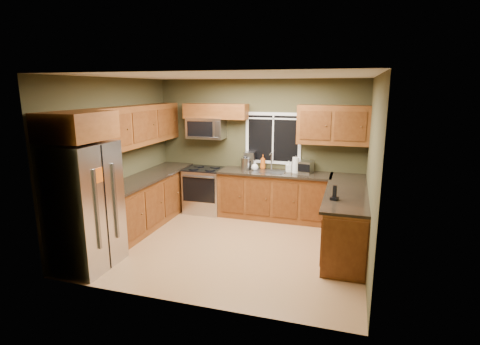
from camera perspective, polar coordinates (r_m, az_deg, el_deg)
The scene contains 29 objects.
floor at distance 6.29m, azimuth -1.39°, elevation -10.93°, with size 4.20×4.20×0.00m, color #9B6E44.
ceiling at distance 5.76m, azimuth -1.54°, elevation 14.48°, with size 4.20×4.20×0.00m, color white.
back_wall at distance 7.58m, azimuth 2.83°, elevation 3.82°, with size 4.20×4.20×0.00m, color #3F3C23.
front_wall at distance 4.26m, azimuth -9.11°, elevation -3.46°, with size 4.20×4.20×0.00m, color #3F3C23.
left_wall at distance 6.82m, azimuth -18.46°, elevation 2.18°, with size 3.60×3.60×0.00m, color #3F3C23.
right_wall at distance 5.60m, azimuth 19.41°, elevation -0.11°, with size 3.60×3.60×0.00m, color #3F3C23.
window at distance 7.47m, azimuth 5.06°, elevation 5.22°, with size 1.12×0.03×1.02m.
base_cabinets_left at distance 7.26m, azimuth -13.86°, elevation -4.25°, with size 0.60×2.65×0.90m, color brown.
countertop_left at distance 7.12m, azimuth -13.89°, elevation -0.65°, with size 0.65×2.65×0.04m, color black.
base_cabinets_back at distance 7.40m, azimuth 5.31°, elevation -3.58°, with size 2.17×0.60×0.90m, color brown.
countertop_back at distance 7.26m, azimuth 5.34°, elevation -0.07°, with size 2.17×0.65×0.04m, color black.
base_cabinets_peninsula at distance 6.36m, azimuth 15.91°, elevation -6.82°, with size 0.60×2.52×0.90m.
countertop_peninsula at distance 6.23m, azimuth 15.95°, elevation -2.70°, with size 0.65×2.50×0.04m, color black.
upper_cabinets_left at distance 7.06m, azimuth -15.42°, elevation 6.89°, with size 0.33×2.65×0.72m, color brown.
upper_cabinets_back_left at distance 7.60m, azimuth -3.73°, elevation 9.30°, with size 1.30×0.33×0.30m, color brown.
upper_cabinets_back_right at distance 7.14m, azimuth 13.99°, elevation 7.04°, with size 1.30×0.33×0.72m, color brown.
upper_cabinet_over_fridge at distance 5.50m, azimuth -23.66°, elevation 6.51°, with size 0.72×0.90×0.38m, color brown.
refrigerator at distance 5.71m, azimuth -22.64°, elevation -4.80°, with size 0.74×0.90×1.80m.
range at distance 7.78m, azimuth -5.37°, elevation -2.63°, with size 0.76×0.69×0.94m.
microwave at distance 7.67m, azimuth -5.18°, elevation 6.75°, with size 0.76×0.41×0.42m.
sink at distance 7.29m, azimuth 4.49°, elevation 0.26°, with size 0.60×0.42×0.36m.
toaster_oven at distance 7.29m, azimuth 9.56°, elevation 0.92°, with size 0.41×0.35×0.23m.
coffee_maker at distance 7.50m, azimuth 1.46°, elevation 1.78°, with size 0.22×0.29×0.34m.
kettle at distance 7.38m, azimuth 0.82°, elevation 1.43°, with size 0.21×0.21×0.29m.
paper_towel_roll at distance 7.22m, azimuth 8.48°, elevation 1.13°, with size 0.15×0.15×0.33m.
soap_bottle_a at distance 7.50m, azimuth 3.51°, elevation 1.64°, with size 0.11×0.11×0.28m, color #C05212.
soap_bottle_b at distance 7.28m, azimuth 7.41°, elevation 0.92°, with size 0.10×0.10×0.21m, color white.
soap_bottle_c at distance 7.37m, azimuth 2.27°, elevation 1.02°, with size 0.14×0.14×0.17m, color white.
cordless_phone at distance 5.59m, azimuth 14.20°, elevation -3.44°, with size 0.13×0.13×0.22m.
Camera 1 is at (1.82, -5.46, 2.53)m, focal length 28.00 mm.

